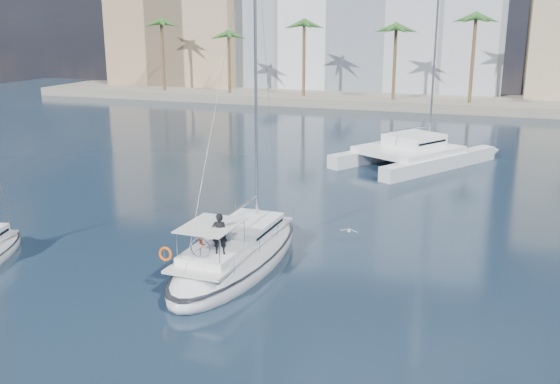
% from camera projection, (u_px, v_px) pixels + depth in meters
% --- Properties ---
extents(ground, '(160.00, 160.00, 0.00)m').
position_uv_depth(ground, '(297.00, 261.00, 30.92)').
color(ground, black).
rests_on(ground, ground).
extents(quay, '(120.00, 14.00, 1.20)m').
position_uv_depth(quay, '(431.00, 102.00, 86.28)').
color(quay, gray).
rests_on(quay, ground).
extents(building_modern, '(42.00, 16.00, 28.00)m').
position_uv_depth(building_modern, '(367.00, 4.00, 97.44)').
color(building_modern, white).
rests_on(building_modern, ground).
extents(building_tan_left, '(22.00, 14.00, 22.00)m').
position_uv_depth(building_tan_left, '(184.00, 24.00, 104.13)').
color(building_tan_left, tan).
rests_on(building_tan_left, ground).
extents(palm_left, '(3.60, 3.60, 12.30)m').
position_uv_depth(palm_left, '(195.00, 29.00, 90.86)').
color(palm_left, brown).
rests_on(palm_left, ground).
extents(palm_centre, '(3.60, 3.60, 12.30)m').
position_uv_depth(palm_centre, '(433.00, 30.00, 80.06)').
color(palm_centre, brown).
rests_on(palm_centre, ground).
extents(main_sloop, '(4.17, 12.07, 17.75)m').
position_uv_depth(main_sloop, '(237.00, 256.00, 30.13)').
color(main_sloop, silver).
rests_on(main_sloop, ground).
extents(catamaran, '(12.70, 14.92, 19.36)m').
position_uv_depth(catamaran, '(412.00, 150.00, 51.47)').
color(catamaran, silver).
rests_on(catamaran, ground).
extents(seagull, '(0.98, 0.42, 0.18)m').
position_uv_depth(seagull, '(349.00, 231.00, 33.19)').
color(seagull, silver).
rests_on(seagull, ground).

